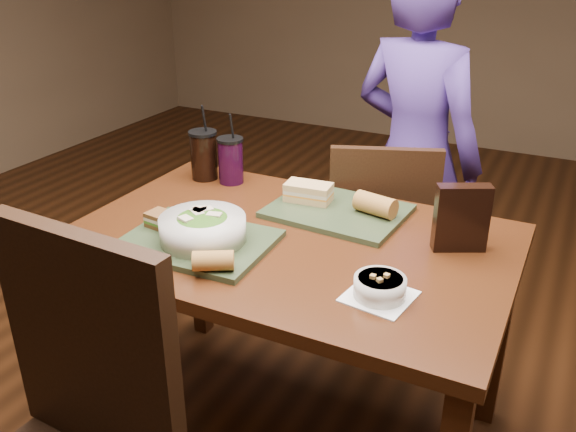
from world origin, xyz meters
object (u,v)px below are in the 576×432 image
object	(u,v)px
tray_near	(198,242)
cup_cola	(204,155)
salad_bowl	(203,227)
cup_berry	(231,160)
tray_far	(337,211)
chip_bag	(461,218)
sandwich_far	(308,192)
soup_bowl	(380,287)
baguette_near	(213,261)
dining_table	(288,264)
sandwich_near	(163,220)
chair_far	(388,241)
diner	(415,158)
baguette_far	(375,205)

from	to	relation	value
tray_near	cup_cola	xyz separation A→B (m)	(-0.28, 0.46, 0.08)
salad_bowl	cup_berry	bearing A→B (deg)	112.31
tray_far	chip_bag	world-z (taller)	chip_bag
tray_far	sandwich_far	size ratio (longest dim) A/B	2.67
soup_bowl	cup_berry	bearing A→B (deg)	145.61
baguette_near	cup_berry	world-z (taller)	cup_berry
baguette_near	tray_far	bearing A→B (deg)	74.82
salad_bowl	chip_bag	xyz separation A→B (m)	(0.66, 0.31, 0.04)
dining_table	tray_far	world-z (taller)	tray_far
soup_bowl	sandwich_near	distance (m)	0.70
baguette_near	cup_berry	xyz separation A→B (m)	(-0.31, 0.60, 0.04)
sandwich_far	cup_berry	xyz separation A→B (m)	(-0.34, 0.07, 0.04)
tray_near	baguette_near	bearing A→B (deg)	-42.74
chair_far	diner	distance (m)	0.35
tray_near	soup_bowl	distance (m)	0.57
diner	soup_bowl	distance (m)	1.04
cup_cola	chip_bag	bearing A→B (deg)	-8.84
tray_far	diner	bearing A→B (deg)	81.99
soup_bowl	baguette_far	distance (m)	0.46
cup_cola	chip_bag	size ratio (longest dim) A/B	1.42
sandwich_near	sandwich_far	size ratio (longest dim) A/B	0.65
salad_bowl	sandwich_far	size ratio (longest dim) A/B	1.57
salad_bowl	soup_bowl	distance (m)	0.55
tray_near	cup_berry	bearing A→B (deg)	110.10
chair_far	baguette_near	bearing A→B (deg)	-103.49
sandwich_near	dining_table	bearing A→B (deg)	21.28
salad_bowl	dining_table	bearing A→B (deg)	38.91
soup_bowl	baguette_far	xyz separation A→B (m)	(-0.16, 0.43, 0.02)
sandwich_near	baguette_near	bearing A→B (deg)	-28.47
diner	baguette_near	world-z (taller)	diner
baguette_near	cup_cola	world-z (taller)	cup_cola
dining_table	chair_far	size ratio (longest dim) A/B	1.44
chair_far	cup_cola	bearing A→B (deg)	-155.58
baguette_near	dining_table	bearing A→B (deg)	75.67
diner	soup_bowl	xyz separation A→B (m)	(0.20, -1.02, 0.01)
tray_far	salad_bowl	world-z (taller)	salad_bowl
cup_cola	sandwich_far	bearing A→B (deg)	-7.47
dining_table	salad_bowl	world-z (taller)	salad_bowl
dining_table	soup_bowl	world-z (taller)	soup_bowl
sandwich_far	cup_cola	distance (m)	0.45
chair_far	tray_far	distance (m)	0.45
dining_table	cup_cola	world-z (taller)	cup_cola
tray_near	baguette_far	bearing A→B (deg)	44.52
tray_near	baguette_far	distance (m)	0.56
sandwich_far	diner	bearing A→B (deg)	71.38
diner	chip_bag	world-z (taller)	diner
baguette_near	chip_bag	bearing A→B (deg)	39.11
cup_berry	soup_bowl	bearing A→B (deg)	-34.39
sandwich_far	chip_bag	distance (m)	0.52
baguette_near	baguette_far	size ratio (longest dim) A/B	0.82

